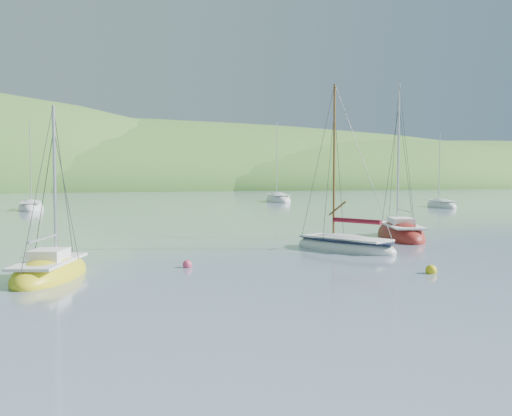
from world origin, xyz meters
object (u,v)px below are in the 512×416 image
object	(u,v)px
daysailer_white	(345,246)
distant_sloop_d	(441,206)
distant_sloop_a	(31,208)
sloop_red	(400,235)
distant_sloop_b	(278,200)
sailboat_yellow	(50,273)

from	to	relation	value
daysailer_white	distant_sloop_d	size ratio (longest dim) A/B	0.93
daysailer_white	distant_sloop_a	bearing A→B (deg)	85.73
sloop_red	distant_sloop_d	size ratio (longest dim) A/B	1.05
daysailer_white	sloop_red	size ratio (longest dim) A/B	0.89
daysailer_white	distant_sloop_b	distance (m)	54.75
distant_sloop_d	sloop_red	bearing A→B (deg)	-115.79
distant_sloop_b	daysailer_white	bearing A→B (deg)	-98.19
sloop_red	distant_sloop_b	size ratio (longest dim) A/B	0.80
sloop_red	distant_sloop_a	bearing A→B (deg)	140.40
distant_sloop_d	distant_sloop_a	bearing A→B (deg)	-177.52
daysailer_white	sloop_red	xyz separation A→B (m)	(5.88, 3.69, -0.01)
sailboat_yellow	distant_sloop_d	size ratio (longest dim) A/B	0.73
distant_sloop_d	distant_sloop_b	bearing A→B (deg)	137.88
daysailer_white	sailboat_yellow	distance (m)	14.59
sloop_red	sailboat_yellow	xyz separation A→B (m)	(-20.11, -6.90, -0.03)
sloop_red	distant_sloop_a	distance (m)	44.45
distant_sloop_a	distant_sloop_b	xyz separation A→B (m)	(33.65, 9.45, 0.02)
daysailer_white	distant_sloop_b	xyz separation A→B (m)	(17.65, 51.83, -0.00)
distant_sloop_a	daysailer_white	bearing A→B (deg)	-68.62
distant_sloop_b	distant_sloop_d	xyz separation A→B (m)	(12.83, -20.69, -0.04)
daysailer_white	distant_sloop_b	size ratio (longest dim) A/B	0.71
distant_sloop_b	distant_sloop_d	world-z (taller)	distant_sloop_b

